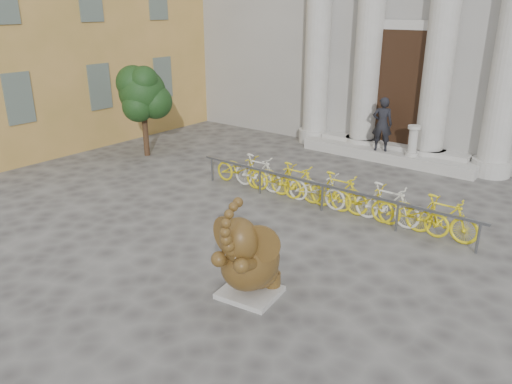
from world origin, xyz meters
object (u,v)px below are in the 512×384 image
Objects in this scene: elephant_statue at (249,260)px; tree at (143,94)px; pedestrian at (382,124)px; bike_rack at (327,189)px.

tree is (-8.42, 4.82, 1.43)m from elephant_statue.
pedestrian is (6.67, 4.41, -0.90)m from tree.
tree is at bearing 177.65° from bike_rack.
bike_rack is at bearing -2.35° from tree.
tree is 1.72× the size of pedestrian.
bike_rack is 2.58× the size of tree.
elephant_statue is at bearing -29.78° from tree.
bike_rack is 4.45× the size of pedestrian.
elephant_statue is 1.12× the size of pedestrian.
tree is at bearing 10.27° from pedestrian.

